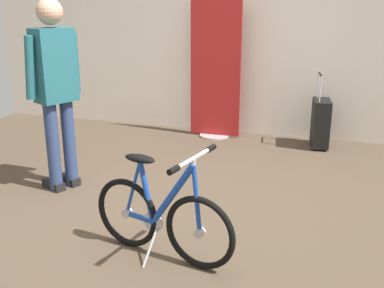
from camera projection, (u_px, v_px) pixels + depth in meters
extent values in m
plane|color=brown|center=(186.00, 216.00, 3.60)|extent=(6.83, 6.83, 0.00)
cube|color=silver|center=(251.00, 6.00, 5.40)|extent=(6.83, 0.10, 3.03)
cylinder|color=#B7B7BC|center=(214.00, 135.00, 5.67)|extent=(0.36, 0.36, 0.02)
cube|color=#A51E1E|center=(215.00, 69.00, 5.43)|extent=(0.60, 0.02, 1.59)
torus|color=black|center=(200.00, 233.00, 2.84)|extent=(0.48, 0.14, 0.48)
cylinder|color=#B7B7BC|center=(200.00, 233.00, 2.84)|extent=(0.07, 0.06, 0.06)
torus|color=black|center=(127.00, 213.00, 3.11)|extent=(0.48, 0.14, 0.48)
cylinder|color=#B7B7BC|center=(127.00, 213.00, 3.11)|extent=(0.07, 0.06, 0.06)
cylinder|color=#1947B2|center=(140.00, 217.00, 3.06)|extent=(0.22, 0.08, 0.05)
cylinder|color=#1947B2|center=(172.00, 195.00, 2.87)|extent=(0.34, 0.11, 0.47)
cylinder|color=#1947B2|center=(147.00, 192.00, 2.97)|extent=(0.13, 0.06, 0.41)
cylinder|color=#1947B2|center=(140.00, 217.00, 3.06)|extent=(0.21, 0.07, 0.04)
cylinder|color=#1947B2|center=(197.00, 200.00, 2.79)|extent=(0.08, 0.04, 0.44)
cylinder|color=#1947B2|center=(133.00, 188.00, 3.02)|extent=(0.14, 0.05, 0.39)
ellipsoid|color=black|center=(140.00, 159.00, 2.93)|extent=(0.23, 0.14, 0.05)
cylinder|color=#B7B7BC|center=(193.00, 162.00, 2.73)|extent=(0.03, 0.03, 0.04)
cylinder|color=#B7B7BC|center=(193.00, 158.00, 2.72)|extent=(0.12, 0.44, 0.03)
cylinder|color=black|center=(174.00, 170.00, 2.54)|extent=(0.05, 0.10, 0.04)
cylinder|color=black|center=(211.00, 148.00, 2.91)|extent=(0.05, 0.10, 0.04)
cylinder|color=#B7B7BC|center=(153.00, 222.00, 3.01)|extent=(0.14, 0.04, 0.14)
cylinder|color=#B7B7BC|center=(151.00, 246.00, 2.95)|extent=(0.06, 0.19, 0.23)
cylinder|color=navy|center=(69.00, 143.00, 4.09)|extent=(0.11, 0.11, 0.78)
cube|color=black|center=(69.00, 180.00, 4.22)|extent=(0.26, 0.18, 0.07)
cylinder|color=navy|center=(53.00, 148.00, 3.97)|extent=(0.11, 0.11, 0.78)
cube|color=black|center=(54.00, 185.00, 4.11)|extent=(0.26, 0.18, 0.07)
cube|color=#23606B|center=(54.00, 65.00, 3.82)|extent=(0.32, 0.37, 0.60)
cylinder|color=#23606B|center=(75.00, 63.00, 3.98)|extent=(0.11, 0.13, 0.51)
cylinder|color=#23606B|center=(30.00, 68.00, 3.68)|extent=(0.12, 0.09, 0.51)
sphere|color=tan|center=(49.00, 11.00, 3.69)|extent=(0.21, 0.21, 0.21)
cube|color=black|center=(320.00, 123.00, 5.18)|extent=(0.23, 0.38, 0.52)
cylinder|color=#B7B7BC|center=(320.00, 89.00, 4.96)|extent=(0.02, 0.02, 0.28)
cylinder|color=#B7B7BC|center=(318.00, 85.00, 5.17)|extent=(0.02, 0.02, 0.28)
cylinder|color=black|center=(320.00, 74.00, 5.02)|extent=(0.05, 0.23, 0.02)
cylinder|color=black|center=(325.00, 149.00, 5.13)|extent=(0.04, 0.03, 0.04)
cylinder|color=black|center=(322.00, 142.00, 5.37)|extent=(0.04, 0.03, 0.04)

